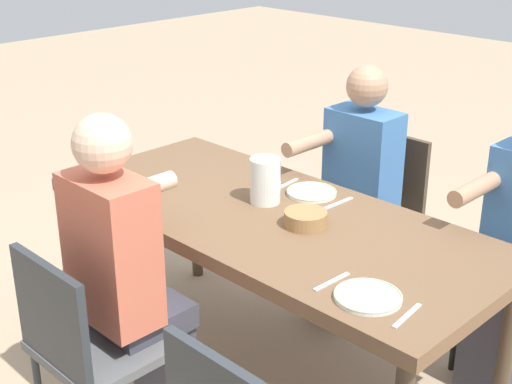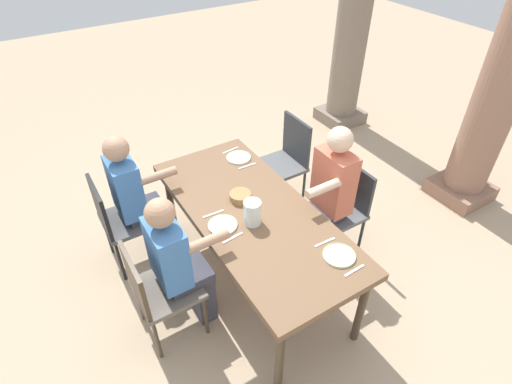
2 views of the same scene
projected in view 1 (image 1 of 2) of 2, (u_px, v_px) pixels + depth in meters
name	position (u px, v px, depth m)	size (l,w,h in m)	color
ground_plane	(270.00, 370.00, 3.25)	(16.00, 16.00, 0.00)	tan
dining_table	(271.00, 228.00, 2.98)	(1.97, 0.86, 0.77)	brown
chair_mid_north	(87.00, 341.00, 2.55)	(0.44, 0.44, 0.88)	#5B5E61
chair_mid_south	(375.00, 207.00, 3.67)	(0.44, 0.44, 0.87)	#6A6158
diner_woman_green	(352.00, 188.00, 3.48)	(0.35, 0.49, 1.26)	#3F3F4C
diner_man_white	(128.00, 275.00, 2.61)	(0.35, 0.49, 1.32)	#3F3F4C
plate_0	(368.00, 296.00, 2.33)	(0.22, 0.22, 0.02)	white
fork_0	(407.00, 316.00, 2.23)	(0.02, 0.17, 0.01)	silver
spoon_0	(332.00, 282.00, 2.43)	(0.02, 0.17, 0.01)	silver
plate_1	(312.00, 192.00, 3.14)	(0.22, 0.22, 0.02)	white
fork_1	(338.00, 203.00, 3.05)	(0.02, 0.17, 0.01)	silver
spoon_1	(286.00, 184.00, 3.24)	(0.02, 0.17, 0.01)	silver
plate_2	(120.00, 183.00, 3.24)	(0.23, 0.23, 0.02)	silver
fork_2	(140.00, 194.00, 3.14)	(0.02, 0.17, 0.01)	silver
spoon_2	(101.00, 176.00, 3.34)	(0.02, 0.17, 0.01)	silver
water_pitcher	(265.00, 183.00, 3.03)	(0.13, 0.13, 0.19)	white
bread_basket	(306.00, 219.00, 2.83)	(0.17, 0.17, 0.06)	#9E7547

